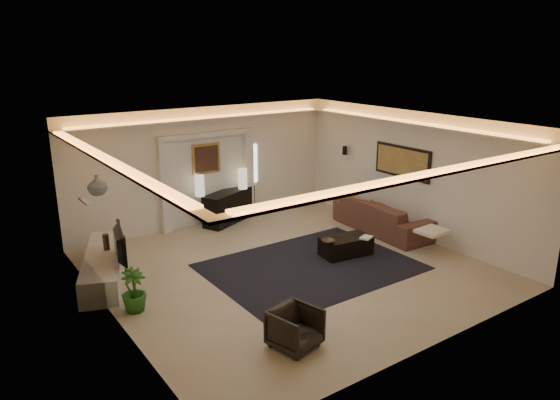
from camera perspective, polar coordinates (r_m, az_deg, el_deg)
floor at (r=10.46m, az=0.99°, el=-7.53°), size 7.00×7.00×0.00m
ceiling at (r=9.66m, az=1.08°, el=8.41°), size 7.00×7.00×0.00m
wall_back at (r=12.87m, az=-8.17°, el=3.70°), size 7.00×0.00×7.00m
wall_front at (r=7.57m, az=16.85°, el=-5.99°), size 7.00×0.00×7.00m
wall_left at (r=8.49m, az=-18.50°, el=-3.68°), size 0.00×7.00×7.00m
wall_right at (r=12.28m, az=14.39°, el=2.74°), size 0.00×7.00×7.00m
cove_soffit at (r=9.70m, az=1.07°, el=6.77°), size 7.00×7.00×0.04m
daylight_slit at (r=13.52m, az=-3.00°, el=4.03°), size 0.25×0.03×1.00m
area_rug at (r=10.54m, az=3.41°, el=-7.34°), size 4.00×3.00×0.01m
pilaster_left at (r=12.40m, az=-12.62°, el=1.32°), size 0.22×0.20×2.20m
pilaster_right at (r=13.41m, az=-3.53°, el=2.82°), size 0.22×0.20×2.20m
alcove_header at (r=12.63m, az=-8.11°, el=7.17°), size 2.52×0.20×0.12m
painting_frame at (r=12.80m, az=-8.14°, el=4.55°), size 0.74×0.04×0.74m
painting_canvas at (r=12.78m, az=-8.09°, el=4.54°), size 0.62×0.02×0.62m
art_panel_frame at (r=12.40m, az=13.34°, el=4.12°), size 0.04×1.64×0.74m
art_panel_gold at (r=12.38m, az=13.26°, el=4.11°), size 0.02×1.50×0.62m
wall_sconce at (r=13.65m, az=7.15°, el=5.46°), size 0.12×0.12×0.22m
wall_niche at (r=9.74m, az=-20.69°, el=-0.12°), size 0.10×0.55×0.04m
console at (r=13.14m, az=-5.61°, el=-0.68°), size 1.66×1.12×0.80m
lamp_left at (r=12.60m, az=-8.86°, el=1.72°), size 0.30×0.30×0.51m
lamp_right at (r=13.15m, az=-4.15°, el=2.49°), size 0.24×0.24×0.51m
media_ledge at (r=10.56m, az=-18.83°, el=-6.89°), size 1.57×2.70×0.49m
tv at (r=9.93m, az=-17.69°, el=-4.89°), size 1.11×0.39×0.64m
figurine at (r=10.58m, az=-18.62°, el=-4.40°), size 0.15×0.15×0.32m
ginger_jar at (r=9.96m, az=-19.52°, el=1.57°), size 0.36×0.36×0.37m
plant at (r=9.04m, az=-15.85°, el=-9.59°), size 0.53×0.53×0.75m
sofa at (r=12.64m, az=11.27°, el=-1.70°), size 2.68×1.17×0.77m
throw_blanket at (r=11.34m, az=16.43°, el=-3.30°), size 0.65×0.54×0.07m
throw_pillow at (r=12.67m, az=9.09°, el=-0.75°), size 0.25×0.47×0.45m
coffee_table at (r=11.11m, az=7.26°, el=-5.04°), size 1.13×0.72×0.39m
bowl at (r=10.67m, az=5.34°, el=-4.53°), size 0.27×0.27×0.07m
magazine at (r=11.04m, az=9.48°, el=-4.07°), size 0.33×0.29×0.03m
armchair at (r=7.80m, az=1.68°, el=-13.95°), size 0.79×0.80×0.61m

